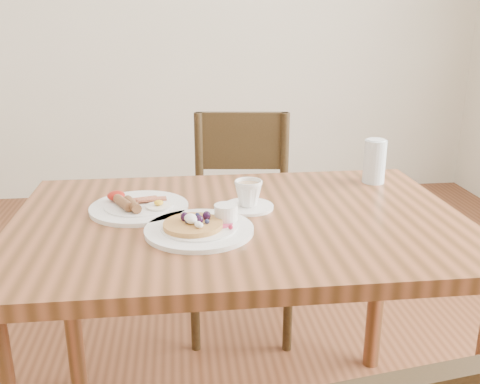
{
  "coord_description": "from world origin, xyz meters",
  "views": [
    {
      "loc": [
        -0.15,
        -1.32,
        1.26
      ],
      "look_at": [
        0.0,
        0.0,
        0.82
      ],
      "focal_mm": 40.0,
      "sensor_mm": 36.0,
      "label": 1
    }
  ],
  "objects_px": {
    "pancake_plate": "(201,226)",
    "teacup_saucer": "(248,196)",
    "water_glass": "(375,161)",
    "chair_far": "(242,212)",
    "breakfast_plate": "(138,206)",
    "dining_table": "(240,251)"
  },
  "relations": [
    {
      "from": "teacup_saucer",
      "to": "water_glass",
      "type": "relative_size",
      "value": 1.02
    },
    {
      "from": "chair_far",
      "to": "water_glass",
      "type": "xyz_separation_m",
      "value": [
        0.37,
        -0.46,
        0.33
      ]
    },
    {
      "from": "breakfast_plate",
      "to": "water_glass",
      "type": "bearing_deg",
      "value": 13.29
    },
    {
      "from": "breakfast_plate",
      "to": "teacup_saucer",
      "type": "height_order",
      "value": "teacup_saucer"
    },
    {
      "from": "pancake_plate",
      "to": "water_glass",
      "type": "distance_m",
      "value": 0.67
    },
    {
      "from": "chair_far",
      "to": "teacup_saucer",
      "type": "relative_size",
      "value": 6.29
    },
    {
      "from": "teacup_saucer",
      "to": "breakfast_plate",
      "type": "bearing_deg",
      "value": 176.09
    },
    {
      "from": "chair_far",
      "to": "teacup_saucer",
      "type": "bearing_deg",
      "value": 91.72
    },
    {
      "from": "chair_far",
      "to": "water_glass",
      "type": "height_order",
      "value": "water_glass"
    },
    {
      "from": "pancake_plate",
      "to": "water_glass",
      "type": "relative_size",
      "value": 1.96
    },
    {
      "from": "dining_table",
      "to": "pancake_plate",
      "type": "relative_size",
      "value": 4.44
    },
    {
      "from": "dining_table",
      "to": "chair_far",
      "type": "bearing_deg",
      "value": 82.84
    },
    {
      "from": "chair_far",
      "to": "pancake_plate",
      "type": "xyz_separation_m",
      "value": [
        -0.2,
        -0.81,
        0.27
      ]
    },
    {
      "from": "chair_far",
      "to": "water_glass",
      "type": "bearing_deg",
      "value": 135.52
    },
    {
      "from": "teacup_saucer",
      "to": "water_glass",
      "type": "distance_m",
      "value": 0.47
    },
    {
      "from": "pancake_plate",
      "to": "teacup_saucer",
      "type": "xyz_separation_m",
      "value": [
        0.14,
        0.15,
        0.02
      ]
    },
    {
      "from": "pancake_plate",
      "to": "water_glass",
      "type": "height_order",
      "value": "water_glass"
    },
    {
      "from": "water_glass",
      "to": "pancake_plate",
      "type": "bearing_deg",
      "value": -148.44
    },
    {
      "from": "pancake_plate",
      "to": "teacup_saucer",
      "type": "distance_m",
      "value": 0.21
    },
    {
      "from": "water_glass",
      "to": "chair_far",
      "type": "bearing_deg",
      "value": 128.6
    },
    {
      "from": "water_glass",
      "to": "breakfast_plate",
      "type": "bearing_deg",
      "value": -166.71
    },
    {
      "from": "chair_far",
      "to": "water_glass",
      "type": "distance_m",
      "value": 0.68
    }
  ]
}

